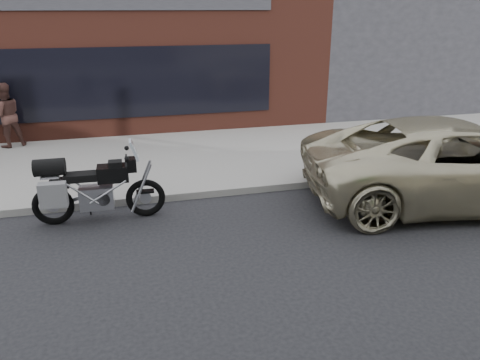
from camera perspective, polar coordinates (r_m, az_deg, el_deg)
ground at (r=6.34m, az=1.97°, el=-15.91°), size 120.00×120.00×0.00m
near_sidewalk at (r=12.53m, az=-7.00°, el=3.20°), size 44.00×6.00×0.15m
storefront at (r=18.94m, az=-16.49°, el=15.08°), size 14.00×10.07×4.50m
neighbour_building at (r=22.11m, az=17.76°, el=17.57°), size 10.00×10.00×6.00m
motorcycle at (r=8.91m, az=-17.86°, el=-0.99°), size 2.39×0.77×1.51m
minivan at (r=10.26m, az=24.94°, el=1.97°), size 6.43×3.77×1.68m
cafe_patron_left at (r=14.10m, az=-26.68°, el=7.06°), size 1.04×0.95×1.73m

